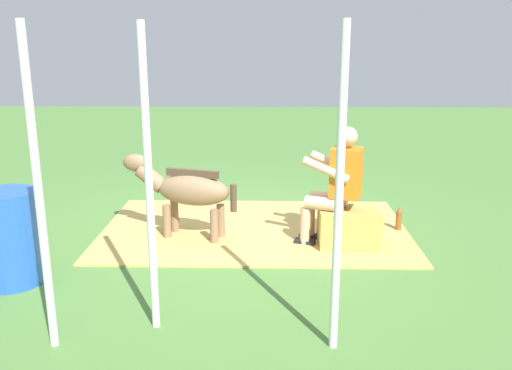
# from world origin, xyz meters

# --- Properties ---
(ground_plane) EXTENTS (24.00, 24.00, 0.00)m
(ground_plane) POSITION_xyz_m (0.00, 0.00, 0.00)
(ground_plane) COLOR #4C7A38
(hay_patch) EXTENTS (3.51, 2.21, 0.02)m
(hay_patch) POSITION_xyz_m (-0.26, 0.02, 0.01)
(hay_patch) COLOR tan
(hay_patch) RESTS_ON ground
(hay_bale) EXTENTS (0.63, 0.42, 0.42)m
(hay_bale) POSITION_xyz_m (-1.27, 0.53, 0.21)
(hay_bale) COLOR tan
(hay_bale) RESTS_ON ground
(person_seated) EXTENTS (0.72, 0.55, 1.30)m
(person_seated) POSITION_xyz_m (-1.12, 0.49, 0.71)
(person_seated) COLOR #D8AD8C
(person_seated) RESTS_ON ground
(pony_standing) EXTENTS (1.32, 0.57, 0.92)m
(pony_standing) POSITION_xyz_m (0.50, 0.29, 0.56)
(pony_standing) COLOR #8C6B4C
(pony_standing) RESTS_ON ground
(soda_bottle) EXTENTS (0.07, 0.07, 0.30)m
(soda_bottle) POSITION_xyz_m (-1.92, 0.03, 0.14)
(soda_bottle) COLOR brown
(soda_bottle) RESTS_ON ground
(water_barrel) EXTENTS (0.54, 0.54, 0.86)m
(water_barrel) POSITION_xyz_m (1.92, 1.48, 0.43)
(water_barrel) COLOR blue
(water_barrel) RESTS_ON ground
(tent_pole_left) EXTENTS (0.06, 0.06, 2.28)m
(tent_pole_left) POSITION_xyz_m (-0.89, 2.50, 1.14)
(tent_pole_left) COLOR silver
(tent_pole_left) RESTS_ON ground
(tent_pole_right) EXTENTS (0.06, 0.06, 2.28)m
(tent_pole_right) POSITION_xyz_m (1.14, 2.52, 1.14)
(tent_pole_right) COLOR silver
(tent_pole_right) RESTS_ON ground
(tent_pole_mid) EXTENTS (0.06, 0.06, 2.28)m
(tent_pole_mid) POSITION_xyz_m (0.45, 2.23, 1.14)
(tent_pole_mid) COLOR silver
(tent_pole_mid) RESTS_ON ground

